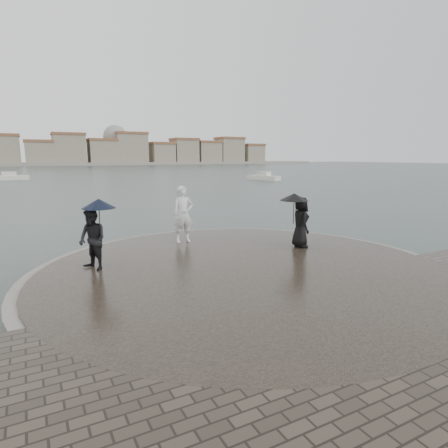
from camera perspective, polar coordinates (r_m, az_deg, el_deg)
ground at (r=8.71m, az=15.42°, el=-14.51°), size 400.00×400.00×0.00m
kerb_ring at (r=11.26m, az=3.12°, el=-7.52°), size 12.50×12.50×0.32m
quay_tip at (r=11.25m, az=3.12°, el=-7.42°), size 11.90×11.90×0.36m
statue at (r=14.27m, az=-6.23°, el=1.49°), size 0.81×0.55×2.15m
visitor_left at (r=11.36m, az=-19.24°, el=-1.15°), size 1.24×1.13×2.04m
visitor_right at (r=13.66m, az=11.35°, el=1.18°), size 1.18×1.14×1.95m
far_skyline at (r=166.40m, az=-28.54°, el=9.71°), size 260.00×20.00×37.00m
boats at (r=59.93m, az=-13.18°, el=6.89°), size 39.17×22.13×1.50m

